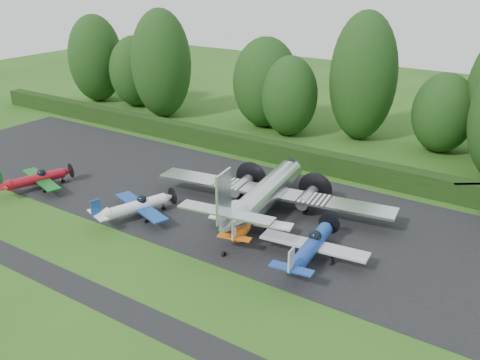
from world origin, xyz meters
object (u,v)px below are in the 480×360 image
Objects in this scene: light_plane_red at (36,179)px; light_plane_blue at (311,246)px; transport_plane at (265,193)px; light_plane_white at (136,206)px; light_plane_orange at (249,221)px.

light_plane_blue is (26.31, 2.44, 0.18)m from light_plane_red.
transport_plane is 21.00m from light_plane_red.
light_plane_white is 9.36m from light_plane_orange.
light_plane_red is at bearing -151.53° from transport_plane.
transport_plane is at bearing 116.28° from light_plane_orange.
light_plane_white is at bearing -13.47° from light_plane_red.
transport_plane reaches higher than light_plane_blue.
light_plane_blue reaches higher than light_plane_red.
light_plane_red is 26.42m from light_plane_blue.
light_plane_red is 1.00× the size of light_plane_orange.
light_plane_red reaches higher than light_plane_orange.
light_plane_blue is at bearing -26.92° from transport_plane.
light_plane_blue is at bearing 2.90° from light_plane_orange.
light_plane_blue is at bearing -11.54° from light_plane_red.
transport_plane is 3.00× the size of light_plane_orange.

